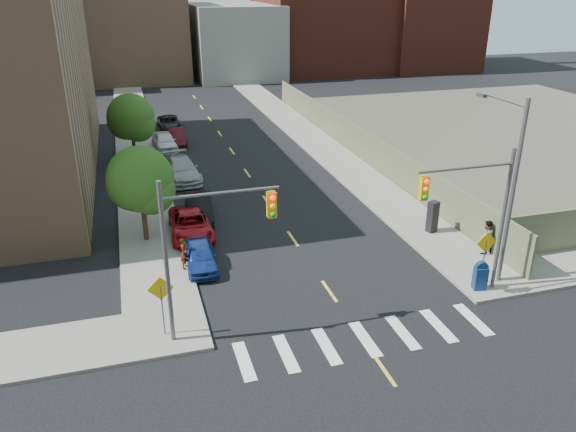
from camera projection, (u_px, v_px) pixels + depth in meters
ground at (409, 405)px, 19.57m from camera, size 160.00×160.00×0.00m
sidewalk_nw at (134, 130)px, 54.11m from camera, size 3.50×73.00×0.15m
sidewalk_ne at (288, 119)px, 58.11m from camera, size 3.50×73.00×0.15m
fence_north at (355, 140)px, 46.23m from camera, size 0.12×44.00×2.50m
gravel_lot at (526, 133)px, 53.22m from camera, size 36.00×42.00×0.06m
bg_bldg_west at (8, 40)px, 73.20m from camera, size 14.00×18.00×12.00m
bg_bldg_midwest at (133, 24)px, 78.50m from camera, size 14.00×16.00×15.00m
bg_bldg_center at (234, 41)px, 81.35m from camera, size 12.00×16.00×10.00m
bg_bldg_east at (321, 16)px, 85.54m from camera, size 18.00×18.00×16.00m
bg_bldg_fareast at (422, 8)px, 87.51m from camera, size 14.00×16.00×18.00m
signal_nw at (204, 238)px, 21.52m from camera, size 4.59×0.30×7.00m
signal_ne at (476, 205)px, 24.61m from camera, size 4.59×0.30×7.00m
streetlight_ne at (509, 179)px, 25.70m from camera, size 0.25×3.70×9.00m
warn_sign_nw at (161, 295)px, 22.49m from camera, size 1.06×0.06×2.83m
warn_sign_ne at (485, 248)px, 26.36m from camera, size 1.06×0.06×2.83m
warn_sign_midwest at (143, 184)px, 34.39m from camera, size 1.06×0.06×2.83m
tree_west_near at (140, 183)px, 30.26m from camera, size 3.66×3.64×5.52m
tree_west_far at (131, 120)px, 43.48m from camera, size 3.66×3.64×5.52m
parked_car_blue at (200, 256)px, 28.54m from camera, size 1.68×3.85×1.29m
parked_car_black at (199, 208)px, 34.12m from camera, size 1.96×4.68×1.50m
parked_car_red at (191, 225)px, 32.01m from camera, size 2.50×5.12×1.40m
parked_car_silver at (181, 169)px, 40.84m from camera, size 2.67×5.61×1.58m
parked_car_white at (164, 141)px, 47.84m from camera, size 2.13×4.59×1.52m
parked_car_maroon at (177, 137)px, 49.35m from camera, size 1.70×4.37×1.42m
parked_car_grey at (169, 122)px, 54.50m from camera, size 2.16×4.45×1.22m
mailbox at (480, 276)px, 26.26m from camera, size 0.67×0.56×1.45m
payphone at (433, 217)px, 32.12m from camera, size 0.66×0.59×1.85m
pedestrian_west at (184, 253)px, 28.11m from camera, size 0.60×0.71×1.65m
pedestrian_east at (486, 237)px, 29.58m from camera, size 1.06×0.92×1.87m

